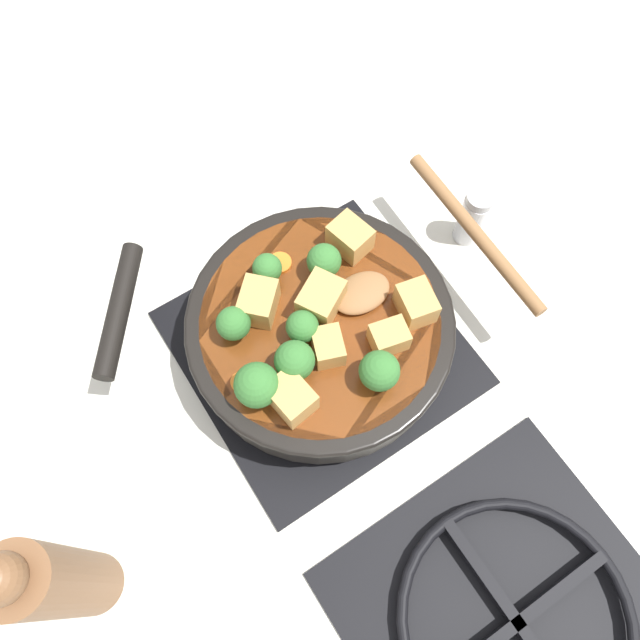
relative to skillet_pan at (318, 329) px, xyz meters
The scene contains 23 objects.
ground_plane 0.06m from the skillet_pan, 142.46° to the left, with size 2.40×2.40×0.00m, color silver.
front_burner_grate 0.05m from the skillet_pan, 142.46° to the left, with size 0.31×0.31×0.03m.
rear_burner_grate 0.36m from the skillet_pan, 90.28° to the left, with size 0.31×0.31×0.03m.
skillet_pan is the anchor object (origin of this frame).
wooden_spoon 0.15m from the skillet_pan, behind, with size 0.20×0.24×0.02m.
tofu_cube_center_large 0.11m from the skillet_pan, 40.87° to the left, with size 0.05×0.04×0.04m, color tan.
tofu_cube_near_handle 0.11m from the skillet_pan, 144.17° to the right, with size 0.04×0.04×0.04m, color tan.
tofu_cube_east_chunk 0.09m from the skillet_pan, 127.32° to the left, with size 0.04×0.03×0.03m, color tan.
tofu_cube_west_chunk 0.06m from the skillet_pan, 72.95° to the left, with size 0.04×0.03×0.03m, color tan.
tofu_cube_back_piece 0.12m from the skillet_pan, 153.10° to the left, with size 0.04×0.03×0.03m, color tan.
tofu_cube_front_piece 0.08m from the skillet_pan, 44.46° to the right, with size 0.05×0.04×0.04m, color tan.
tofu_cube_mid_small 0.05m from the skillet_pan, 135.59° to the right, with size 0.05×0.04×0.04m, color tan.
broccoli_floret_near_spoon 0.11m from the skillet_pan, 99.10° to the left, with size 0.04×0.04×0.05m.
broccoli_floret_center_top 0.09m from the skillet_pan, 75.72° to the right, with size 0.03×0.03×0.04m.
broccoli_floret_east_rim 0.08m from the skillet_pan, 129.51° to the right, with size 0.04×0.04×0.05m.
broccoli_floret_west_rim 0.06m from the skillet_pan, 16.04° to the left, with size 0.04×0.04×0.04m.
broccoli_floret_north_edge 0.08m from the skillet_pan, 34.54° to the left, with size 0.04×0.04×0.05m.
broccoli_floret_south_cluster 0.10m from the skillet_pan, 23.08° to the right, with size 0.04×0.04×0.04m.
broccoli_floret_mid_floret 0.12m from the skillet_pan, 21.07° to the left, with size 0.05×0.05×0.05m.
carrot_slice_orange_thin 0.11m from the skillet_pan, ahead, with size 0.02×0.02×0.01m, color orange.
carrot_slice_near_center 0.09m from the skillet_pan, 94.50° to the right, with size 0.03×0.03×0.01m, color orange.
pepper_mill 0.36m from the skillet_pan, 15.50° to the left, with size 0.06×0.06×0.23m.
salt_shaker 0.25m from the skillet_pan, behind, with size 0.04×0.04×0.09m.
Camera 1 is at (0.15, 0.23, 0.71)m, focal length 35.00 mm.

